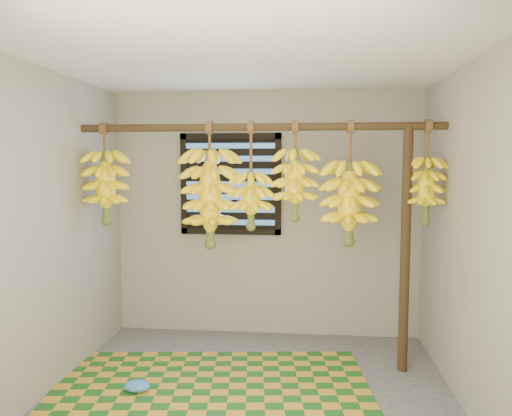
# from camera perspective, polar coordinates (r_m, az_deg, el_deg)

# --- Properties ---
(floor) EXTENTS (3.00, 3.00, 0.01)m
(floor) POSITION_cam_1_polar(r_m,az_deg,el_deg) (3.82, -0.93, -21.47)
(floor) COLOR #494949
(floor) RESTS_ON ground
(ceiling) EXTENTS (3.00, 3.00, 0.01)m
(ceiling) POSITION_cam_1_polar(r_m,az_deg,el_deg) (3.49, -0.99, 16.70)
(ceiling) COLOR silver
(ceiling) RESTS_ON wall_back
(wall_back) EXTENTS (3.00, 0.01, 2.40)m
(wall_back) POSITION_cam_1_polar(r_m,az_deg,el_deg) (4.94, 1.16, -0.75)
(wall_back) COLOR gray
(wall_back) RESTS_ON floor
(wall_left) EXTENTS (0.01, 3.00, 2.40)m
(wall_left) POSITION_cam_1_polar(r_m,az_deg,el_deg) (3.93, -23.33, -2.69)
(wall_left) COLOR gray
(wall_left) RESTS_ON floor
(wall_right) EXTENTS (0.01, 3.00, 2.40)m
(wall_right) POSITION_cam_1_polar(r_m,az_deg,el_deg) (3.60, 23.63, -3.38)
(wall_right) COLOR gray
(wall_right) RESTS_ON floor
(window) EXTENTS (1.00, 0.04, 1.00)m
(window) POSITION_cam_1_polar(r_m,az_deg,el_deg) (4.93, -2.92, 2.73)
(window) COLOR black
(window) RESTS_ON wall_back
(hanging_pole) EXTENTS (3.00, 0.06, 0.06)m
(hanging_pole) POSITION_cam_1_polar(r_m,az_deg,el_deg) (4.12, 0.22, 9.22)
(hanging_pole) COLOR #3C2B16
(hanging_pole) RESTS_ON wall_left
(support_post) EXTENTS (0.08, 0.08, 2.00)m
(support_post) POSITION_cam_1_polar(r_m,az_deg,el_deg) (4.22, 16.69, -4.70)
(support_post) COLOR #3C2B16
(support_post) RESTS_ON floor
(woven_mat) EXTENTS (2.60, 2.18, 0.01)m
(woven_mat) POSITION_cam_1_polar(r_m,az_deg,el_deg) (3.82, -5.47, -21.34)
(woven_mat) COLOR #19561A
(woven_mat) RESTS_ON floor
(plastic_bag) EXTENTS (0.20, 0.15, 0.08)m
(plastic_bag) POSITION_cam_1_polar(r_m,az_deg,el_deg) (4.04, -13.43, -19.19)
(plastic_bag) COLOR #377ACF
(plastic_bag) RESTS_ON woven_mat
(banana_bunch_a) EXTENTS (0.35, 0.35, 0.86)m
(banana_bunch_a) POSITION_cam_1_polar(r_m,az_deg,el_deg) (4.44, -16.80, 2.30)
(banana_bunch_a) COLOR brown
(banana_bunch_a) RESTS_ON hanging_pole
(banana_bunch_b) EXTENTS (0.44, 0.44, 1.04)m
(banana_bunch_b) POSITION_cam_1_polar(r_m,az_deg,el_deg) (4.18, -5.27, 1.09)
(banana_bunch_b) COLOR brown
(banana_bunch_b) RESTS_ON hanging_pole
(banana_bunch_c) EXTENTS (0.34, 0.34, 0.89)m
(banana_bunch_c) POSITION_cam_1_polar(r_m,az_deg,el_deg) (4.13, -0.57, 0.88)
(banana_bunch_c) COLOR brown
(banana_bunch_c) RESTS_ON hanging_pole
(banana_bunch_d) EXTENTS (0.36, 0.36, 0.81)m
(banana_bunch_d) POSITION_cam_1_polar(r_m,az_deg,el_deg) (4.10, 4.47, 2.70)
(banana_bunch_d) COLOR brown
(banana_bunch_d) RESTS_ON hanging_pole
(banana_bunch_e) EXTENTS (0.44, 0.44, 1.00)m
(banana_bunch_e) POSITION_cam_1_polar(r_m,az_deg,el_deg) (4.12, 10.62, 0.56)
(banana_bunch_e) COLOR brown
(banana_bunch_e) RESTS_ON hanging_pole
(banana_bunch_f) EXTENTS (0.28, 0.28, 0.83)m
(banana_bunch_f) POSITION_cam_1_polar(r_m,az_deg,el_deg) (4.20, 18.87, 1.95)
(banana_bunch_f) COLOR brown
(banana_bunch_f) RESTS_ON hanging_pole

